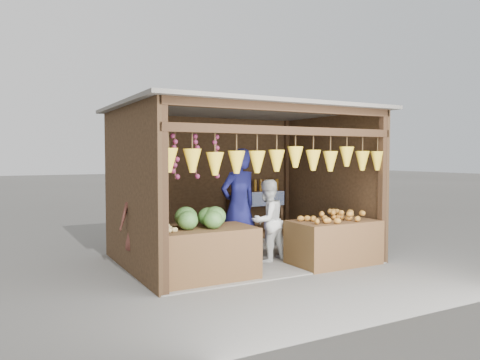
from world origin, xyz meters
The scene contains 12 objects.
ground centered at (0.00, 0.00, 0.00)m, with size 80.00×80.00×0.00m, color #514F49.
stall_structure centered at (-0.03, -0.04, 1.67)m, with size 4.30×3.30×2.66m.
back_shelf centered at (1.05, 1.28, 0.87)m, with size 1.25×0.32×1.32m.
counter_left centered at (-1.15, -0.97, 0.38)m, with size 1.49×0.85×0.77m, color #4C3419.
counter_right centered at (1.18, -1.10, 0.37)m, with size 1.47×0.85×0.74m, color #51381B.
stool centered at (-1.87, -0.03, 0.15)m, with size 0.32×0.32×0.30m, color black.
man_standing centered at (-0.17, -0.21, 0.98)m, with size 0.71×0.47×1.95m, color #151650.
woman_standing centered at (0.29, -0.40, 0.71)m, with size 0.69×0.54×1.42m, color silver.
vendor_seated centered at (-1.87, -0.03, 0.87)m, with size 0.55×0.36×1.13m, color #582B23.
melon_pile centered at (-1.18, -0.95, 0.93)m, with size 1.00×0.50×0.32m, color #174913, non-canonical shape.
tanfruit_pile centered at (-1.77, -1.00, 0.83)m, with size 0.34×0.40×0.13m, color #A1944A, non-canonical shape.
mango_pile centered at (1.21, -1.15, 0.85)m, with size 1.40×0.64×0.22m, color #D14D1B, non-canonical shape.
Camera 1 is at (-3.94, -7.21, 1.83)m, focal length 35.00 mm.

